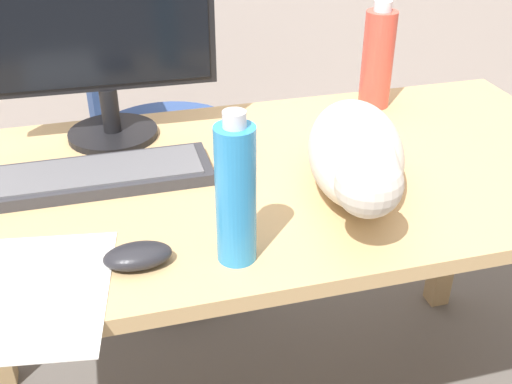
{
  "coord_description": "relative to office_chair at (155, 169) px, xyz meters",
  "views": [
    {
      "loc": [
        -0.3,
        -1.05,
        1.35
      ],
      "look_at": [
        -0.07,
        -0.17,
        0.8
      ],
      "focal_mm": 43.21,
      "sensor_mm": 36.0,
      "label": 1
    }
  ],
  "objects": [
    {
      "name": "water_bottle",
      "position": [
        0.05,
        -0.94,
        0.45
      ],
      "size": [
        0.06,
        0.06,
        0.26
      ],
      "color": "#2D8CD1",
      "rests_on": "desk"
    },
    {
      "name": "paper_sheet",
      "position": [
        -0.26,
        -0.95,
        0.33
      ],
      "size": [
        0.25,
        0.32,
        0.0
      ],
      "primitive_type": "cube",
      "rotation": [
        0.0,
        0.0,
        -0.15
      ],
      "color": "white",
      "rests_on": "desk"
    },
    {
      "name": "monitor",
      "position": [
        -0.12,
        -0.43,
        0.55
      ],
      "size": [
        0.48,
        0.2,
        0.41
      ],
      "color": "black",
      "rests_on": "desk"
    },
    {
      "name": "desk",
      "position": [
        0.17,
        -0.68,
        0.22
      ],
      "size": [
        1.46,
        0.72,
        0.74
      ],
      "color": "tan",
      "rests_on": "ground_plane"
    },
    {
      "name": "cat",
      "position": [
        0.32,
        -0.79,
        0.41
      ],
      "size": [
        0.29,
        0.58,
        0.2
      ],
      "color": "silver",
      "rests_on": "desk"
    },
    {
      "name": "computer_mouse",
      "position": [
        -0.11,
        -0.92,
        0.34
      ],
      "size": [
        0.11,
        0.06,
        0.04
      ],
      "primitive_type": "ellipsoid",
      "color": "#232328",
      "rests_on": "desk"
    },
    {
      "name": "keyboard",
      "position": [
        -0.16,
        -0.63,
        0.34
      ],
      "size": [
        0.44,
        0.15,
        0.03
      ],
      "color": "#333338",
      "rests_on": "desk"
    },
    {
      "name": "office_chair",
      "position": [
        0.0,
        0.0,
        0.0
      ],
      "size": [
        0.48,
        0.48,
        0.94
      ],
      "color": "black",
      "rests_on": "ground_plane"
    },
    {
      "name": "spray_bottle",
      "position": [
        0.53,
        -0.41,
        0.45
      ],
      "size": [
        0.08,
        0.08,
        0.26
      ],
      "color": "#D84C3D",
      "rests_on": "desk"
    }
  ]
}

